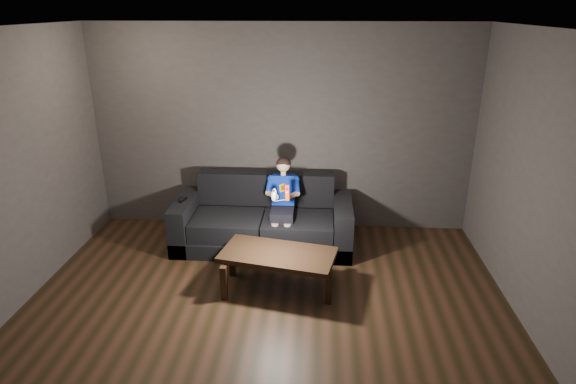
{
  "coord_description": "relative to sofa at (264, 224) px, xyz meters",
  "views": [
    {
      "loc": [
        0.51,
        -3.65,
        2.87
      ],
      "look_at": [
        0.15,
        1.55,
        0.85
      ],
      "focal_mm": 30.0,
      "sensor_mm": 36.0,
      "label": 1
    }
  ],
  "objects": [
    {
      "name": "back_wall",
      "position": [
        0.18,
        0.62,
        1.07
      ],
      "size": [
        5.0,
        0.04,
        2.7
      ],
      "primitive_type": "cube",
      "color": "#3E3935",
      "rests_on": "ground"
    },
    {
      "name": "nunchuk_white",
      "position": [
        0.18,
        -0.46,
        0.59
      ],
      "size": [
        0.08,
        0.1,
        0.16
      ],
      "color": "silver",
      "rests_on": "child"
    },
    {
      "name": "wii_remote_black",
      "position": [
        -1.0,
        -0.08,
        0.34
      ],
      "size": [
        0.07,
        0.16,
        0.03
      ],
      "color": "black",
      "rests_on": "sofa"
    },
    {
      "name": "floor",
      "position": [
        0.18,
        -1.88,
        -0.28
      ],
      "size": [
        5.0,
        5.0,
        0.0
      ],
      "primitive_type": "plane",
      "color": "black",
      "rests_on": "ground"
    },
    {
      "name": "right_wall",
      "position": [
        2.68,
        -1.88,
        1.07
      ],
      "size": [
        0.04,
        5.0,
        2.7
      ],
      "primitive_type": "cube",
      "color": "#3E3935",
      "rests_on": "ground"
    },
    {
      "name": "wii_remote_red",
      "position": [
        0.33,
        -0.46,
        0.62
      ],
      "size": [
        0.05,
        0.07,
        0.18
      ],
      "color": "red",
      "rests_on": "child"
    },
    {
      "name": "coffee_table",
      "position": [
        0.27,
        -1.04,
        0.1
      ],
      "size": [
        1.29,
        0.83,
        0.43
      ],
      "color": "black",
      "rests_on": "floor"
    },
    {
      "name": "sofa",
      "position": [
        0.0,
        0.0,
        0.0
      ],
      "size": [
        2.21,
        0.96,
        0.86
      ],
      "color": "black",
      "rests_on": "floor"
    },
    {
      "name": "child",
      "position": [
        0.25,
        -0.07,
        0.42
      ],
      "size": [
        0.42,
        0.51,
        1.03
      ],
      "color": "black",
      "rests_on": "sofa"
    },
    {
      "name": "ceiling",
      "position": [
        0.18,
        -1.88,
        2.42
      ],
      "size": [
        5.0,
        5.0,
        0.02
      ],
      "primitive_type": "cube",
      "color": "silver",
      "rests_on": "back_wall"
    }
  ]
}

